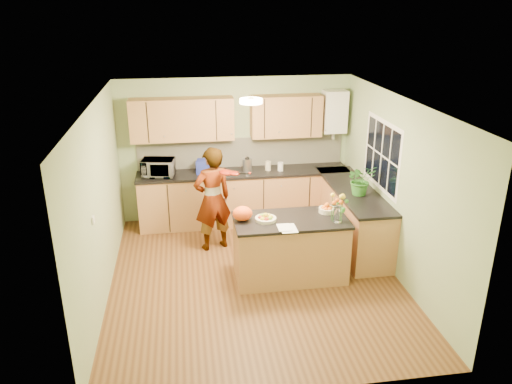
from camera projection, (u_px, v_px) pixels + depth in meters
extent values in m
plane|color=#543218|center=(255.00, 278.00, 7.09)|extent=(4.50, 4.50, 0.00)
cube|color=white|center=(254.00, 102.00, 6.19)|extent=(4.00, 4.50, 0.02)
cube|color=#94AE7C|center=(236.00, 149.00, 8.71)|extent=(4.00, 0.02, 2.50)
cube|color=#94AE7C|center=(290.00, 285.00, 4.56)|extent=(4.00, 0.02, 2.50)
cube|color=#94AE7C|center=(100.00, 204.00, 6.36)|extent=(0.02, 4.50, 2.50)
cube|color=#94AE7C|center=(397.00, 188.00, 6.92)|extent=(0.02, 4.50, 2.50)
cube|color=#AE7345|center=(244.00, 198.00, 8.74)|extent=(3.60, 0.60, 0.90)
cube|color=black|center=(244.00, 173.00, 8.56)|extent=(3.64, 0.62, 0.04)
cube|color=#AE7345|center=(352.00, 217.00, 7.95)|extent=(0.60, 2.20, 0.90)
cube|color=black|center=(354.00, 190.00, 7.78)|extent=(0.62, 2.24, 0.04)
cube|color=beige|center=(241.00, 152.00, 8.73)|extent=(3.60, 0.02, 0.52)
cube|color=#AE7345|center=(182.00, 119.00, 8.22)|extent=(1.70, 0.34, 0.70)
cube|color=#AE7345|center=(286.00, 116.00, 8.46)|extent=(1.20, 0.34, 0.70)
cube|color=white|center=(334.00, 111.00, 8.57)|extent=(0.40, 0.30, 0.72)
cylinder|color=#B0B0B4|center=(333.00, 134.00, 8.71)|extent=(0.06, 0.06, 0.20)
cube|color=white|center=(382.00, 155.00, 7.36)|extent=(0.01, 1.30, 1.05)
cube|color=black|center=(382.00, 155.00, 7.36)|extent=(0.01, 1.18, 0.92)
cube|color=white|center=(93.00, 220.00, 5.79)|extent=(0.02, 0.09, 0.09)
cylinder|color=#FFEABF|center=(251.00, 101.00, 6.48)|extent=(0.30, 0.30, 0.06)
cylinder|color=white|center=(251.00, 99.00, 6.47)|extent=(0.10, 0.10, 0.02)
cube|color=#AE7345|center=(290.00, 249.00, 6.98)|extent=(1.52, 0.76, 0.86)
cube|color=black|center=(291.00, 220.00, 6.81)|extent=(1.56, 0.80, 0.04)
cylinder|color=beige|center=(266.00, 219.00, 6.75)|extent=(0.29, 0.29, 0.04)
cylinder|color=beige|center=(327.00, 210.00, 7.01)|extent=(0.23, 0.23, 0.07)
cylinder|color=silver|center=(338.00, 214.00, 6.69)|extent=(0.11, 0.11, 0.21)
ellipsoid|color=#FD5114|center=(242.00, 214.00, 6.73)|extent=(0.30, 0.26, 0.20)
cube|color=white|center=(288.00, 228.00, 6.52)|extent=(0.21, 0.29, 0.01)
imported|color=#E6A48C|center=(213.00, 199.00, 7.67)|extent=(0.70, 0.57, 1.65)
imported|color=white|center=(158.00, 168.00, 8.28)|extent=(0.57, 0.43, 0.29)
cube|color=#212D99|center=(206.00, 167.00, 8.43)|extent=(0.33, 0.26, 0.23)
cylinder|color=#B0B0B4|center=(247.00, 165.00, 8.52)|extent=(0.16, 0.16, 0.22)
sphere|color=black|center=(247.00, 157.00, 8.47)|extent=(0.08, 0.08, 0.08)
cylinder|color=beige|center=(268.00, 166.00, 8.59)|extent=(0.11, 0.11, 0.16)
cylinder|color=white|center=(280.00, 166.00, 8.57)|extent=(0.12, 0.12, 0.15)
imported|color=#337B29|center=(361.00, 180.00, 7.46)|extent=(0.46, 0.41, 0.47)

